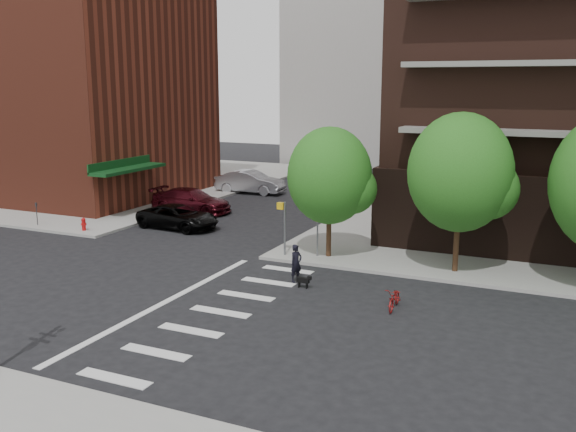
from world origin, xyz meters
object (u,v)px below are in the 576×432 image
at_px(parked_car_maroon, 191,201).
at_px(scooter, 395,298).
at_px(parked_car_black, 178,217).
at_px(dog_walker, 296,263).
at_px(fire_hydrant, 84,223).
at_px(parked_car_silver, 250,182).

relative_size(parked_car_maroon, scooter, 3.36).
xyz_separation_m(parked_car_black, dog_walker, (10.36, -6.44, 0.13)).
relative_size(fire_hydrant, parked_car_maroon, 0.14).
height_order(parked_car_black, parked_car_maroon, parked_car_maroon).
xyz_separation_m(parked_car_black, parked_car_silver, (-1.88, 12.49, 0.19)).
height_order(parked_car_silver, scooter, parked_car_silver).
distance_m(parked_car_black, scooter, 17.07).
relative_size(parked_car_black, dog_walker, 3.04).
xyz_separation_m(parked_car_maroon, scooter, (16.96, -12.29, -0.36)).
bearing_deg(parked_car_black, parked_car_maroon, 28.58).
distance_m(parked_car_maroon, scooter, 20.95).
height_order(fire_hydrant, parked_car_maroon, parked_car_maroon).
height_order(fire_hydrant, parked_car_silver, parked_car_silver).
bearing_deg(dog_walker, scooter, -84.81).
bearing_deg(parked_car_black, dog_walker, -116.94).
bearing_deg(scooter, dog_walker, 158.41).
bearing_deg(parked_car_silver, scooter, -143.55).
bearing_deg(parked_car_silver, parked_car_maroon, 176.81).
xyz_separation_m(fire_hydrant, scooter, (19.26, -4.79, -0.13)).
bearing_deg(fire_hydrant, dog_walker, -12.56).
distance_m(parked_car_silver, dog_walker, 22.54).
height_order(parked_car_maroon, dog_walker, dog_walker).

